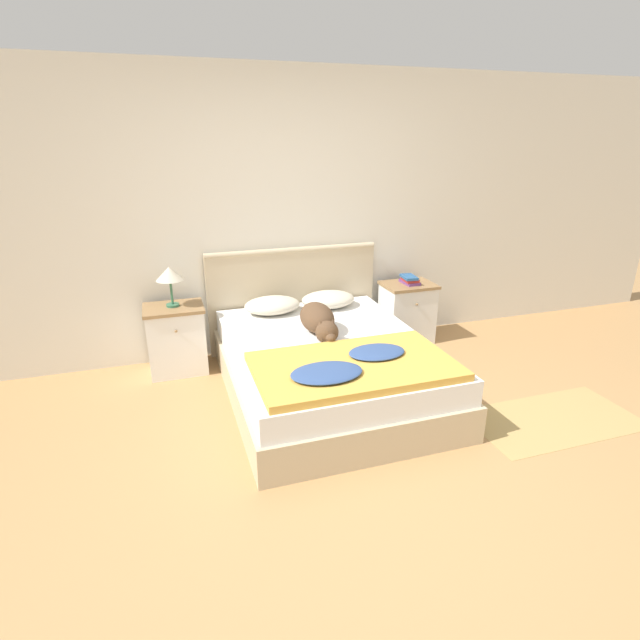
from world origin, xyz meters
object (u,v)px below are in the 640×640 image
dog (319,320)px  book_stack (410,280)px  pillow_left (272,305)px  nightstand_right (407,312)px  pillow_right (328,299)px  nightstand_left (177,339)px  table_lamp (170,275)px  bed (328,368)px

dog → book_stack: size_ratio=2.89×
book_stack → pillow_left: bearing=-178.5°
nightstand_right → pillow_right: (-0.85, -0.04, 0.24)m
nightstand_left → pillow_right: pillow_right is taller
book_stack → table_lamp: 2.26m
nightstand_left → table_lamp: (0.00, 0.01, 0.57)m
nightstand_left → table_lamp: 0.57m
dog → table_lamp: bearing=149.4°
pillow_left → table_lamp: size_ratio=1.46×
book_stack → bed: bearing=-144.4°
bed → pillow_right: bearing=70.9°
dog → nightstand_left: bearing=149.8°
nightstand_left → bed: bearing=-35.9°
dog → table_lamp: size_ratio=1.90×
nightstand_right → nightstand_left: bearing=180.0°
bed → table_lamp: table_lamp is taller
nightstand_right → book_stack: bearing=-67.0°
pillow_left → table_lamp: table_lamp is taller
bed → dog: size_ratio=3.06×
bed → pillow_right: pillow_right is taller
nightstand_left → pillow_left: 0.89m
nightstand_right → pillow_right: 0.89m
pillow_right → dog: size_ratio=0.77×
pillow_left → pillow_right: same height
pillow_left → dog: (0.25, -0.60, 0.04)m
bed → nightstand_left: nightstand_left is taller
pillow_right → nightstand_left: bearing=178.2°
dog → pillow_right: bearing=64.5°
nightstand_right → pillow_right: size_ratio=1.20×
pillow_left → dog: bearing=-67.6°
pillow_left → bed: bearing=-70.9°
pillow_right → dog: 0.66m
pillow_left → book_stack: (1.39, 0.04, 0.10)m
nightstand_right → pillow_left: pillow_left is taller
nightstand_left → table_lamp: table_lamp is taller
bed → table_lamp: bearing=143.7°
pillow_left → dog: 0.65m
table_lamp → nightstand_right: bearing=-0.3°
table_lamp → dog: bearing=-30.6°
pillow_left → book_stack: bearing=1.5°
pillow_left → pillow_right: size_ratio=1.00×
nightstand_left → dog: bearing=-30.2°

